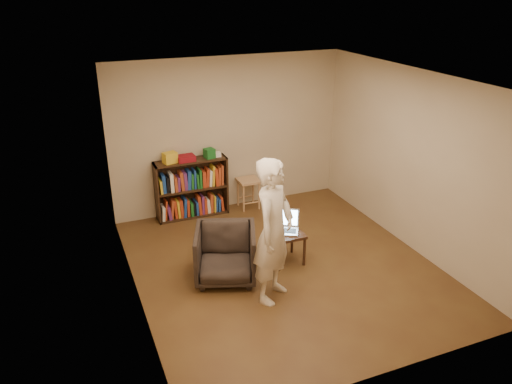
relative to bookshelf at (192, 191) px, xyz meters
name	(u,v)px	position (x,y,z in m)	size (l,w,h in m)	color
floor	(284,267)	(0.73, -2.09, -0.44)	(4.50, 4.50, 0.00)	#4F3019
ceiling	(288,80)	(0.73, -2.09, 2.16)	(4.50, 4.50, 0.00)	silver
wall_back	(229,134)	(0.73, 0.16, 0.86)	(4.00, 4.00, 0.00)	beige
wall_left	(130,205)	(-1.27, -2.09, 0.86)	(4.50, 4.50, 0.00)	beige
wall_right	(412,161)	(2.73, -2.09, 0.86)	(4.50, 4.50, 0.00)	beige
bookshelf	(192,191)	(0.00, 0.00, 0.00)	(1.20, 0.30, 1.00)	black
box_yellow	(170,158)	(-0.33, -0.03, 0.65)	(0.21, 0.15, 0.17)	yellow
red_cloth	(186,158)	(-0.08, -0.04, 0.61)	(0.28, 0.21, 0.09)	maroon
box_green	(209,153)	(0.32, -0.03, 0.64)	(0.16, 0.16, 0.16)	#1B6824
box_white	(218,154)	(0.47, -0.03, 0.60)	(0.10, 0.10, 0.08)	white
stool	(248,185)	(1.00, -0.06, -0.01)	(0.36, 0.36, 0.53)	tan
armchair	(225,254)	(-0.11, -2.06, -0.07)	(0.78, 0.80, 0.73)	#312721
side_table	(286,237)	(0.82, -1.97, -0.06)	(0.45, 0.45, 0.46)	black
laptop	(285,226)	(0.84, -1.89, 0.08)	(0.49, 0.47, 0.28)	#BABBBF
person	(274,231)	(0.30, -2.68, 0.48)	(0.67, 0.44, 1.85)	beige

